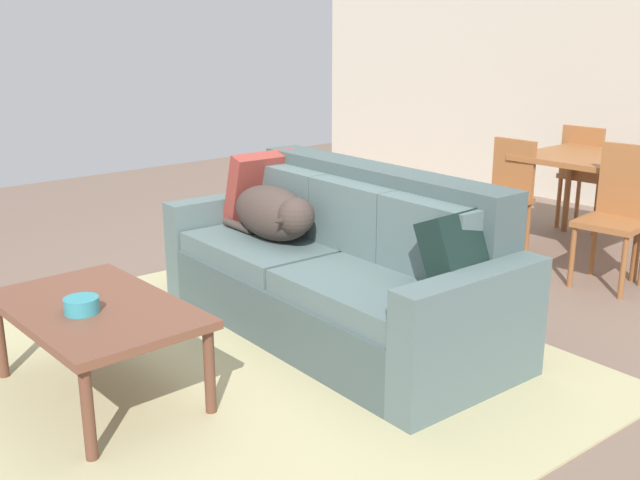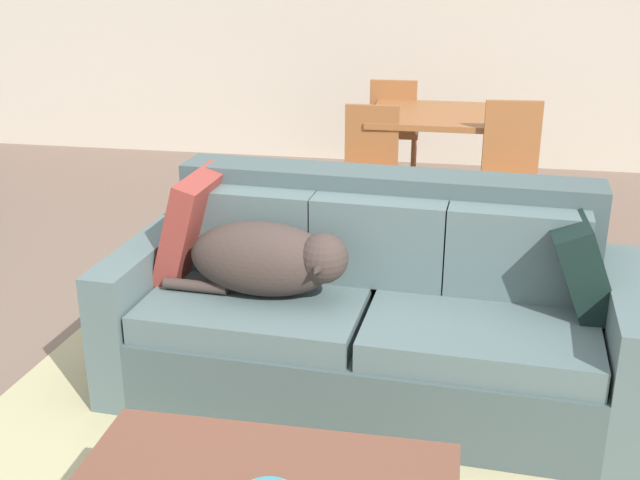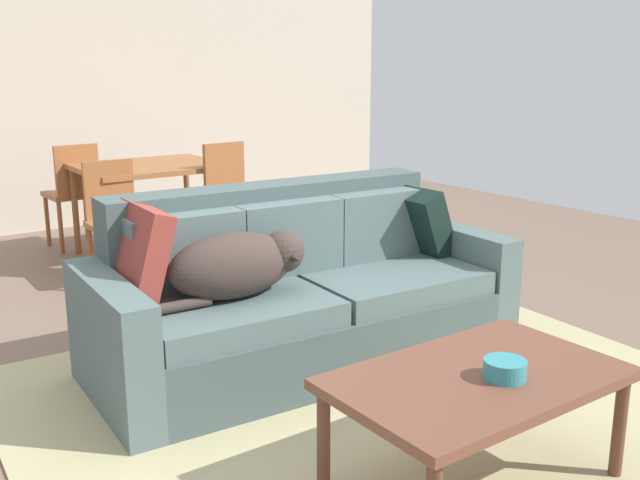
{
  "view_description": "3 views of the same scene",
  "coord_description": "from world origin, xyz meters",
  "px_view_note": "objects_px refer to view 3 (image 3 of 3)",
  "views": [
    {
      "loc": [
        3.18,
        -2.69,
        1.67
      ],
      "look_at": [
        0.23,
        -0.05,
        0.53
      ],
      "focal_mm": 41.38,
      "sensor_mm": 36.0,
      "label": 1
    },
    {
      "loc": [
        0.64,
        -3.07,
        1.86
      ],
      "look_at": [
        0.1,
        -0.16,
        0.75
      ],
      "focal_mm": 44.25,
      "sensor_mm": 36.0,
      "label": 2
    },
    {
      "loc": [
        -1.76,
        -3.04,
        1.57
      ],
      "look_at": [
        0.22,
        -0.28,
        0.73
      ],
      "focal_mm": 41.13,
      "sensor_mm": 36.0,
      "label": 3
    }
  ],
  "objects_px": {
    "dog_on_left_cushion": "(239,264)",
    "coffee_table": "(477,386)",
    "dining_chair_far_left": "(74,190)",
    "throw_pillow_by_left_arm": "(137,257)",
    "throw_pillow_by_right_arm": "(418,223)",
    "dining_table": "(151,174)",
    "dining_chair_near_right": "(232,199)",
    "dining_chair_near_left": "(116,216)",
    "bowl_on_coffee_table": "(505,369)",
    "couch": "(299,296)"
  },
  "relations": [
    {
      "from": "dog_on_left_cushion",
      "to": "throw_pillow_by_right_arm",
      "type": "distance_m",
      "value": 1.27
    },
    {
      "from": "throw_pillow_by_right_arm",
      "to": "bowl_on_coffee_table",
      "type": "bearing_deg",
      "value": -122.69
    },
    {
      "from": "dining_table",
      "to": "dining_chair_near_left",
      "type": "bearing_deg",
      "value": -133.26
    },
    {
      "from": "dining_table",
      "to": "dining_chair_near_right",
      "type": "xyz_separation_m",
      "value": [
        0.42,
        -0.58,
        -0.16
      ]
    },
    {
      "from": "coffee_table",
      "to": "dining_table",
      "type": "height_order",
      "value": "dining_table"
    },
    {
      "from": "throw_pillow_by_left_arm",
      "to": "dining_chair_near_right",
      "type": "height_order",
      "value": "dining_chair_near_right"
    },
    {
      "from": "throw_pillow_by_right_arm",
      "to": "dining_chair_far_left",
      "type": "distance_m",
      "value": 3.24
    },
    {
      "from": "dining_table",
      "to": "dining_chair_far_left",
      "type": "distance_m",
      "value": 0.75
    },
    {
      "from": "dining_table",
      "to": "dining_chair_far_left",
      "type": "relative_size",
      "value": 1.24
    },
    {
      "from": "bowl_on_coffee_table",
      "to": "dining_chair_near_right",
      "type": "height_order",
      "value": "dining_chair_near_right"
    },
    {
      "from": "throw_pillow_by_left_arm",
      "to": "dining_chair_far_left",
      "type": "height_order",
      "value": "throw_pillow_by_left_arm"
    },
    {
      "from": "throw_pillow_by_right_arm",
      "to": "dining_chair_near_right",
      "type": "xyz_separation_m",
      "value": [
        -0.18,
        1.9,
        -0.13
      ]
    },
    {
      "from": "couch",
      "to": "dining_chair_near_left",
      "type": "xyz_separation_m",
      "value": [
        -0.26,
        1.95,
        0.13
      ]
    },
    {
      "from": "throw_pillow_by_left_arm",
      "to": "couch",
      "type": "bearing_deg",
      "value": -6.71
    },
    {
      "from": "throw_pillow_by_left_arm",
      "to": "throw_pillow_by_right_arm",
      "type": "height_order",
      "value": "throw_pillow_by_left_arm"
    },
    {
      "from": "couch",
      "to": "coffee_table",
      "type": "bearing_deg",
      "value": -92.76
    },
    {
      "from": "coffee_table",
      "to": "dining_chair_near_left",
      "type": "xyz_separation_m",
      "value": [
        -0.11,
        3.34,
        0.08
      ]
    },
    {
      "from": "bowl_on_coffee_table",
      "to": "dining_chair_near_left",
      "type": "bearing_deg",
      "value": 92.66
    },
    {
      "from": "couch",
      "to": "dining_chair_near_right",
      "type": "distance_m",
      "value": 2.02
    },
    {
      "from": "dining_table",
      "to": "dining_chair_far_left",
      "type": "height_order",
      "value": "dining_chair_far_left"
    },
    {
      "from": "dining_chair_near_right",
      "to": "dining_chair_near_left",
      "type": "bearing_deg",
      "value": 172.0
    },
    {
      "from": "dog_on_left_cushion",
      "to": "dining_table",
      "type": "relative_size",
      "value": 0.73
    },
    {
      "from": "couch",
      "to": "dining_chair_near_left",
      "type": "height_order",
      "value": "couch"
    },
    {
      "from": "dog_on_left_cushion",
      "to": "throw_pillow_by_right_arm",
      "type": "xyz_separation_m",
      "value": [
        1.27,
        0.12,
        0.01
      ]
    },
    {
      "from": "couch",
      "to": "dog_on_left_cushion",
      "type": "relative_size",
      "value": 2.82
    },
    {
      "from": "coffee_table",
      "to": "dining_chair_far_left",
      "type": "xyz_separation_m",
      "value": [
        -0.06,
        4.45,
        0.1
      ]
    },
    {
      "from": "dog_on_left_cushion",
      "to": "bowl_on_coffee_table",
      "type": "bearing_deg",
      "value": -73.18
    },
    {
      "from": "throw_pillow_by_left_arm",
      "to": "throw_pillow_by_right_arm",
      "type": "distance_m",
      "value": 1.68
    },
    {
      "from": "throw_pillow_by_right_arm",
      "to": "dining_chair_near_left",
      "type": "relative_size",
      "value": 0.45
    },
    {
      "from": "couch",
      "to": "dining_chair_far_left",
      "type": "distance_m",
      "value": 3.07
    },
    {
      "from": "throw_pillow_by_left_arm",
      "to": "dining_chair_far_left",
      "type": "distance_m",
      "value": 3.03
    },
    {
      "from": "dining_chair_near_left",
      "to": "dining_chair_far_left",
      "type": "bearing_deg",
      "value": 88.41
    },
    {
      "from": "throw_pillow_by_left_arm",
      "to": "dining_chair_far_left",
      "type": "relative_size",
      "value": 0.53
    },
    {
      "from": "dining_chair_far_left",
      "to": "coffee_table",
      "type": "bearing_deg",
      "value": 88.73
    },
    {
      "from": "dining_table",
      "to": "dining_chair_near_left",
      "type": "xyz_separation_m",
      "value": [
        -0.5,
        -0.53,
        -0.19
      ]
    },
    {
      "from": "coffee_table",
      "to": "bowl_on_coffee_table",
      "type": "bearing_deg",
      "value": -60.35
    },
    {
      "from": "dining_chair_near_left",
      "to": "dining_chair_near_right",
      "type": "height_order",
      "value": "dining_chair_near_right"
    },
    {
      "from": "throw_pillow_by_right_arm",
      "to": "dining_chair_far_left",
      "type": "relative_size",
      "value": 0.44
    },
    {
      "from": "throw_pillow_by_right_arm",
      "to": "dining_chair_near_left",
      "type": "distance_m",
      "value": 2.25
    },
    {
      "from": "bowl_on_coffee_table",
      "to": "dining_chair_near_right",
      "type": "xyz_separation_m",
      "value": [
        0.76,
        3.37,
        0.02
      ]
    },
    {
      "from": "coffee_table",
      "to": "dining_table",
      "type": "relative_size",
      "value": 0.98
    },
    {
      "from": "bowl_on_coffee_table",
      "to": "dining_chair_far_left",
      "type": "distance_m",
      "value": 4.54
    },
    {
      "from": "throw_pillow_by_left_arm",
      "to": "dining_chair_near_right",
      "type": "xyz_separation_m",
      "value": [
        1.5,
        1.8,
        -0.16
      ]
    },
    {
      "from": "dining_chair_near_left",
      "to": "dining_chair_near_right",
      "type": "relative_size",
      "value": 0.93
    },
    {
      "from": "throw_pillow_by_right_arm",
      "to": "dog_on_left_cushion",
      "type": "bearing_deg",
      "value": -174.39
    },
    {
      "from": "dining_chair_near_left",
      "to": "throw_pillow_by_right_arm",
      "type": "bearing_deg",
      "value": -59.15
    },
    {
      "from": "throw_pillow_by_right_arm",
      "to": "dining_chair_far_left",
      "type": "xyz_separation_m",
      "value": [
        -1.05,
        3.06,
        -0.13
      ]
    },
    {
      "from": "couch",
      "to": "throw_pillow_by_left_arm",
      "type": "xyz_separation_m",
      "value": [
        -0.84,
        0.1,
        0.33
      ]
    },
    {
      "from": "dog_on_left_cushion",
      "to": "coffee_table",
      "type": "bearing_deg",
      "value": -74.36
    },
    {
      "from": "bowl_on_coffee_table",
      "to": "dining_chair_near_left",
      "type": "height_order",
      "value": "dining_chair_near_left"
    }
  ]
}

